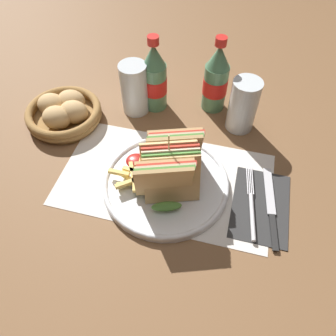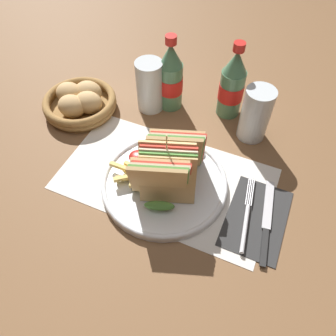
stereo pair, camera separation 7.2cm
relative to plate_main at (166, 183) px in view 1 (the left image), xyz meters
The scene contains 14 objects.
ground_plane 0.02m from the plate_main, 66.36° to the left, with size 4.00×4.00×0.00m, color brown.
placemat 0.02m from the plate_main, 106.00° to the left, with size 0.48×0.26×0.00m.
plate_main is the anchor object (origin of this frame).
club_sandwich 0.06m from the plate_main, ahead, with size 0.14×0.19×0.15m.
fries_pile 0.07m from the plate_main, 169.36° to the right, with size 0.10×0.10×0.02m.
ketchup_blob 0.08m from the plate_main, 158.25° to the left, with size 0.05×0.04×0.02m.
napkin 0.21m from the plate_main, ahead, with size 0.12×0.19×0.00m.
fork 0.19m from the plate_main, ahead, with size 0.04×0.18×0.01m.
knife 0.23m from the plate_main, ahead, with size 0.04×0.20×0.00m.
coke_bottle_near 0.29m from the plate_main, 110.54° to the left, with size 0.06×0.06×0.20m.
coke_bottle_far 0.31m from the plate_main, 79.12° to the left, with size 0.06×0.06×0.20m.
glass_near 0.27m from the plate_main, 59.84° to the left, with size 0.07×0.07×0.14m.
glass_far 0.28m from the plate_main, 122.05° to the left, with size 0.07×0.07×0.14m.
bread_basket 0.34m from the plate_main, 155.47° to the left, with size 0.19×0.19×0.07m.
Camera 1 is at (0.10, -0.43, 0.60)m, focal length 35.00 mm.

